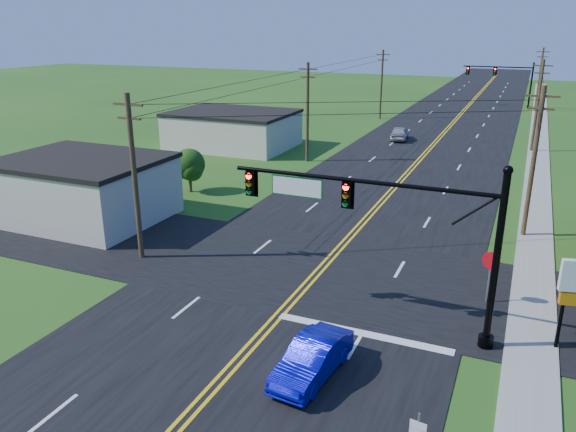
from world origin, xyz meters
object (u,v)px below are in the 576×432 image
at_px(signal_mast_main, 382,221).
at_px(stop_sign, 491,266).
at_px(signal_mast_far, 501,77).
at_px(blue_car, 312,359).

relative_size(signal_mast_main, stop_sign, 4.41).
bearing_deg(signal_mast_far, signal_mast_main, -90.08).
height_order(signal_mast_main, stop_sign, signal_mast_main).
distance_m(signal_mast_main, blue_car, 6.23).
bearing_deg(blue_car, signal_mast_main, 81.22).
relative_size(signal_mast_main, signal_mast_far, 1.03).
bearing_deg(stop_sign, signal_mast_main, -113.39).
height_order(signal_mast_main, signal_mast_far, same).
height_order(blue_car, stop_sign, stop_sign).
bearing_deg(signal_mast_main, stop_sign, 43.69).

